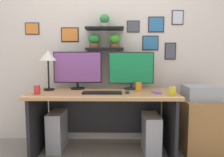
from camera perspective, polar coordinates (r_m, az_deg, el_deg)
ground_plane at (r=2.68m, az=-2.29°, el=-19.69°), size 8.00×8.00×0.00m
back_wall_assembly at (r=2.86m, az=-1.86°, el=9.84°), size 4.40×0.24×2.70m
desk at (r=2.55m, az=-2.27°, el=-8.07°), size 1.69×0.68×0.75m
monitor_left at (r=2.68m, az=-9.45°, el=2.60°), size 0.61×0.18×0.48m
monitor_right at (r=2.64m, az=5.31°, el=2.46°), size 0.57×0.18×0.47m
keyboard at (r=2.34m, az=-2.71°, el=-3.90°), size 0.44×0.14×0.02m
computer_mouse at (r=2.35m, az=4.24°, el=-3.73°), size 0.06×0.09×0.03m
desk_lamp at (r=2.65m, az=-17.21°, el=5.42°), size 0.20×0.20×0.49m
cell_phone at (r=2.42m, az=12.15°, el=-3.82°), size 0.11×0.15×0.01m
coffee_mug at (r=2.33m, az=16.29°, el=-3.30°), size 0.08×0.08×0.09m
pen_cup at (r=2.42m, az=-19.95°, el=-2.94°), size 0.07×0.07×0.10m
water_cup at (r=2.47m, az=7.32°, el=-2.35°), size 0.07×0.07×0.11m
drawer_cabinet at (r=2.80m, az=22.85°, el=-11.87°), size 0.44×0.50×0.65m
printer at (r=2.71m, az=23.20°, el=-3.60°), size 0.38×0.34×0.17m
computer_tower_left at (r=2.78m, az=-14.80°, el=-13.60°), size 0.18×0.40×0.48m
computer_tower_right at (r=2.60m, az=10.70°, el=-14.86°), size 0.18×0.40×0.48m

